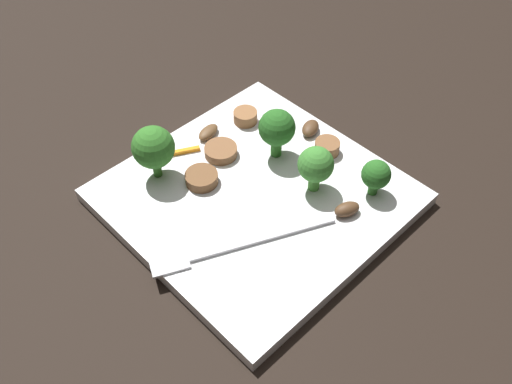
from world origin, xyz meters
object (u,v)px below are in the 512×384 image
Objects in this scene: sausage_slice_3 at (202,178)px; pepper_strip_0 at (183,151)px; plate at (256,197)px; sausage_slice_1 at (245,117)px; mushroom_1 at (279,124)px; mushroom_4 at (310,128)px; broccoli_floret_1 at (277,129)px; sausage_slice_0 at (221,151)px; broccoli_floret_3 at (153,148)px; sausage_slice_2 at (327,147)px; mushroom_3 at (347,209)px; broccoli_floret_0 at (376,175)px; fork at (231,248)px; broccoli_floret_2 at (316,165)px; mushroom_2 at (208,132)px.

pepper_strip_0 is (-0.01, -0.05, -0.00)m from sausage_slice_3.
sausage_slice_1 is (-0.07, -0.09, 0.01)m from plate.
sausage_slice_3 is 0.91× the size of pepper_strip_0.
plate is 12.98× the size of mushroom_1.
mushroom_4 is (-0.11, -0.02, 0.01)m from plate.
sausage_slice_0 is (0.04, -0.04, -0.03)m from broccoli_floret_1.
sausage_slice_0 is 0.06m from sausage_slice_1.
mushroom_4 is (-0.02, 0.03, 0.00)m from mushroom_1.
pepper_strip_0 is at bearing -80.09° from plate.
broccoli_floret_1 is at bearing 164.06° from sausage_slice_3.
sausage_slice_3 is at bearing 123.10° from broccoli_floret_3.
mushroom_4 is (-0.01, -0.03, -0.00)m from sausage_slice_2.
broccoli_floret_0 is at bearing 179.68° from mushroom_3.
fork is 4.94× the size of sausage_slice_3.
broccoli_floret_2 is 0.15m from pepper_strip_0.
broccoli_floret_3 reaches higher than broccoli_floret_1.
mushroom_1 is 0.11m from pepper_strip_0.
mushroom_3 is at bearing 86.81° from broccoli_floret_2.
broccoli_floret_0 is 0.06m from broccoli_floret_2.
broccoli_floret_3 is 1.63× the size of pepper_strip_0.
sausage_slice_0 is at bearing -102.53° from fork.
broccoli_floret_1 is 0.09m from sausage_slice_3.
broccoli_floret_3 is at bearing -50.81° from broccoli_floret_2.
pepper_strip_0 is at bearing -47.92° from sausage_slice_0.
sausage_slice_0 is 0.11m from mushroom_4.
broccoli_floret_3 is at bearing 7.09° from mushroom_2.
plate is 5.05× the size of broccoli_floret_2.
sausage_slice_1 is at bearing -158.64° from sausage_slice_3.
plate is at bearing 122.31° from broccoli_floret_3.
broccoli_floret_2 reaches higher than mushroom_3.
mushroom_1 is (-0.04, -0.09, -0.03)m from broccoli_floret_2.
sausage_slice_3 is (0.11, -0.13, -0.02)m from broccoli_floret_0.
broccoli_floret_1 reaches higher than sausage_slice_3.
sausage_slice_2 is (-0.05, -0.03, -0.03)m from broccoli_floret_2.
fork is 0.13m from sausage_slice_0.
sausage_slice_2 is at bearing 139.43° from broccoli_floret_1.
broccoli_floret_1 is 2.18× the size of mushroom_3.
mushroom_4 reaches higher than sausage_slice_0.
broccoli_floret_1 reaches higher than mushroom_3.
sausage_slice_1 is 0.10m from sausage_slice_2.
sausage_slice_3 reaches higher than mushroom_1.
broccoli_floret_0 is at bearing -172.42° from fork.
sausage_slice_0 is (0.04, -0.10, -0.03)m from broccoli_floret_2.
mushroom_4 is (-0.02, -0.11, -0.02)m from broccoli_floret_0.
broccoli_floret_2 reaches higher than mushroom_4.
mushroom_4 is (-0.09, 0.08, 0.00)m from mushroom_2.
mushroom_4 is at bearing -136.48° from fork.
broccoli_floret_0 is 1.10× the size of pepper_strip_0.
broccoli_floret_2 reaches higher than mushroom_2.
sausage_slice_1 is 0.93× the size of mushroom_2.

